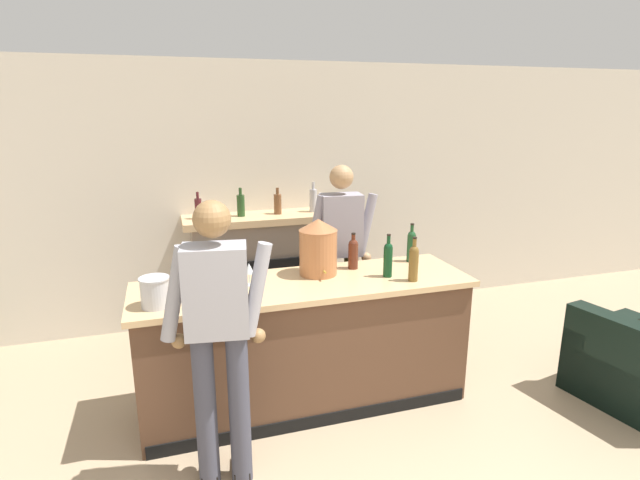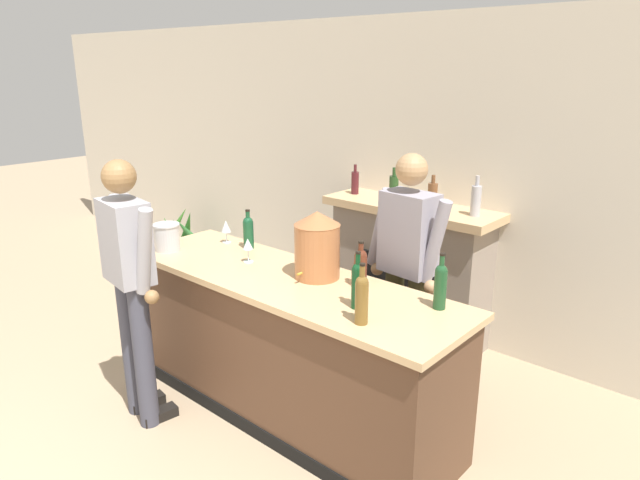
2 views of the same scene
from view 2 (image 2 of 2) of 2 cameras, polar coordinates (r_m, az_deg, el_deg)
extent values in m
cube|color=beige|center=(5.13, 9.76, 6.06)|extent=(12.00, 0.07, 2.75)
cube|color=brown|center=(3.95, -3.31, -10.95)|extent=(2.46, 0.69, 0.97)
cube|color=tan|center=(3.74, -3.45, -4.08)|extent=(2.53, 0.76, 0.04)
cube|color=black|center=(3.97, -6.96, -18.25)|extent=(2.41, 0.01, 0.10)
cube|color=gray|center=(5.08, 8.88, -3.45)|extent=(1.38, 0.44, 1.14)
cube|color=black|center=(4.95, 7.34, -5.75)|extent=(0.76, 0.02, 0.73)
cube|color=tan|center=(4.88, 9.08, 3.16)|extent=(1.54, 0.52, 0.07)
cylinder|color=#4B1A1F|center=(5.19, 3.52, 5.72)|extent=(0.07, 0.07, 0.20)
cylinder|color=#4B1A1F|center=(5.16, 3.55, 7.19)|extent=(0.03, 0.03, 0.07)
cylinder|color=#23451F|center=(4.95, 7.38, 5.13)|extent=(0.08, 0.08, 0.22)
cylinder|color=#23451F|center=(4.92, 7.44, 6.79)|extent=(0.03, 0.03, 0.07)
cylinder|color=brown|center=(4.75, 11.18, 4.37)|extent=(0.08, 0.08, 0.21)
cylinder|color=brown|center=(4.72, 11.27, 5.99)|extent=(0.03, 0.03, 0.07)
cylinder|color=#B1B1B9|center=(4.57, 15.32, 3.78)|extent=(0.08, 0.08, 0.24)
cylinder|color=#B1B1B9|center=(4.54, 15.48, 5.72)|extent=(0.03, 0.03, 0.08)
cylinder|color=#464A4C|center=(7.04, -13.81, -1.63)|extent=(0.34, 0.34, 0.26)
cylinder|color=#332319|center=(7.01, -13.88, -0.72)|extent=(0.31, 0.31, 0.02)
cone|color=#2E6F34|center=(6.86, -13.18, 0.83)|extent=(0.20, 0.40, 0.41)
cone|color=#2A6723|center=(6.99, -13.08, 1.36)|extent=(0.31, 0.17, 0.43)
cone|color=#326623|center=(7.07, -14.12, 1.51)|extent=(0.28, 0.36, 0.46)
cone|color=#246222|center=(7.00, -14.74, 0.76)|extent=(0.25, 0.34, 0.34)
cone|color=#2C7123|center=(6.86, -14.67, 0.75)|extent=(0.32, 0.18, 0.39)
cylinder|color=#3E3F4C|center=(3.99, -17.22, -11.09)|extent=(0.13, 0.13, 1.01)
cube|color=black|center=(4.25, -15.74, -16.46)|extent=(0.13, 0.25, 0.07)
cylinder|color=#3E3F4C|center=(4.16, -18.34, -10.01)|extent=(0.13, 0.13, 1.01)
cube|color=black|center=(4.41, -16.88, -15.24)|extent=(0.13, 0.25, 0.07)
cube|color=#99989F|center=(3.79, -18.85, -0.14)|extent=(0.39, 0.27, 0.53)
cylinder|color=#99989F|center=(3.59, -17.16, -1.15)|extent=(0.20, 0.08, 0.57)
sphere|color=olive|center=(3.70, -16.47, -5.49)|extent=(0.09, 0.09, 0.09)
cylinder|color=#99989F|center=(4.01, -19.79, 0.47)|extent=(0.20, 0.08, 0.57)
sphere|color=olive|center=(4.11, -19.11, -3.49)|extent=(0.09, 0.09, 0.09)
sphere|color=olive|center=(3.69, -19.47, 6.02)|extent=(0.21, 0.21, 0.21)
cylinder|color=#434529|center=(4.16, 7.27, -9.30)|extent=(0.13, 0.13, 1.00)
cube|color=black|center=(4.34, 6.42, -15.09)|extent=(0.12, 0.25, 0.07)
cylinder|color=#434529|center=(4.05, 9.47, -10.17)|extent=(0.13, 0.13, 1.00)
cube|color=black|center=(4.24, 8.54, -16.08)|extent=(0.12, 0.25, 0.07)
cube|color=#938F9E|center=(3.82, 8.86, 0.70)|extent=(0.38, 0.25, 0.55)
cylinder|color=#938F9E|center=(3.94, 6.06, 1.27)|extent=(0.20, 0.08, 0.57)
sphere|color=tan|center=(4.02, 5.74, -2.89)|extent=(0.09, 0.09, 0.09)
cylinder|color=#938F9E|center=(3.67, 11.46, -0.20)|extent=(0.20, 0.08, 0.57)
sphere|color=tan|center=(3.76, 11.01, -4.63)|extent=(0.09, 0.09, 0.09)
sphere|color=tan|center=(3.72, 9.16, 6.98)|extent=(0.21, 0.21, 0.21)
cylinder|color=#AD693E|center=(3.67, -0.29, -1.13)|extent=(0.29, 0.29, 0.36)
cone|color=#AD693E|center=(3.60, -0.29, 2.22)|extent=(0.30, 0.30, 0.09)
cylinder|color=#B29333|center=(3.59, -2.06, -3.39)|extent=(0.02, 0.04, 0.02)
cylinder|color=silver|center=(4.38, -15.05, 0.21)|extent=(0.18, 0.18, 0.19)
cylinder|color=silver|center=(4.35, -15.15, 1.48)|extent=(0.20, 0.20, 0.01)
cylinder|color=#542618|center=(3.55, 4.07, -3.13)|extent=(0.08, 0.08, 0.21)
sphere|color=#542618|center=(3.51, 4.10, -1.56)|extent=(0.08, 0.08, 0.08)
cylinder|color=#542618|center=(3.50, 4.12, -0.94)|extent=(0.03, 0.03, 0.08)
cylinder|color=black|center=(3.48, 4.13, -0.23)|extent=(0.04, 0.04, 0.01)
cylinder|color=#1C4825|center=(3.30, 11.93, -4.88)|extent=(0.07, 0.07, 0.23)
sphere|color=#1C4825|center=(3.25, 12.05, -3.01)|extent=(0.07, 0.07, 0.07)
cylinder|color=#1C4825|center=(3.24, 12.10, -2.27)|extent=(0.03, 0.03, 0.09)
cylinder|color=black|center=(3.22, 12.15, -1.42)|extent=(0.03, 0.03, 0.01)
cylinder|color=#0E391A|center=(3.24, 3.75, -4.87)|extent=(0.07, 0.07, 0.23)
sphere|color=#0E391A|center=(3.20, 3.79, -2.92)|extent=(0.07, 0.07, 0.07)
cylinder|color=#0E391A|center=(3.18, 3.81, -2.15)|extent=(0.03, 0.03, 0.09)
cylinder|color=black|center=(3.16, 3.83, -1.27)|extent=(0.03, 0.03, 0.01)
cylinder|color=brown|center=(3.05, 4.18, -6.30)|extent=(0.07, 0.07, 0.24)
sphere|color=brown|center=(3.01, 4.23, -4.23)|extent=(0.07, 0.07, 0.07)
cylinder|color=brown|center=(2.99, 4.25, -3.40)|extent=(0.03, 0.03, 0.09)
cylinder|color=black|center=(2.97, 4.27, -2.46)|extent=(0.03, 0.03, 0.01)
cylinder|color=#174A2C|center=(4.30, -7.17, 0.50)|extent=(0.08, 0.08, 0.21)
sphere|color=#174A2C|center=(4.27, -7.22, 1.82)|extent=(0.07, 0.07, 0.07)
cylinder|color=#174A2C|center=(4.26, -7.24, 2.35)|extent=(0.03, 0.03, 0.08)
cylinder|color=black|center=(4.25, -7.26, 2.95)|extent=(0.03, 0.03, 0.01)
cylinder|color=silver|center=(4.49, -9.31, -0.22)|extent=(0.07, 0.07, 0.01)
cylinder|color=silver|center=(4.48, -9.34, 0.31)|extent=(0.01, 0.01, 0.08)
cone|color=silver|center=(4.46, -9.39, 1.38)|extent=(0.07, 0.07, 0.09)
cylinder|color=silver|center=(4.03, -7.16, -2.16)|extent=(0.07, 0.07, 0.01)
cylinder|color=silver|center=(4.02, -7.19, -1.51)|extent=(0.01, 0.01, 0.09)
cone|color=silver|center=(3.99, -7.23, -0.38)|extent=(0.07, 0.07, 0.08)
camera|label=1|loc=(3.54, -64.94, 6.30)|focal=28.00mm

